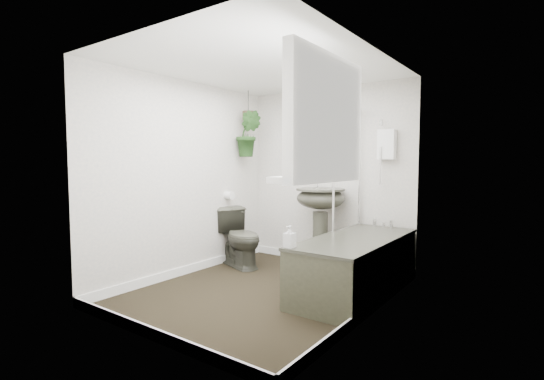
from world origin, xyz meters
The scene contains 22 objects.
floor centered at (0.00, 0.00, -0.01)m, with size 2.30×2.80×0.02m, color black.
ceiling centered at (0.00, 0.00, 2.31)m, with size 2.30×2.80×0.02m, color white.
wall_back centered at (0.00, 1.41, 1.15)m, with size 2.30×0.02×2.30m, color beige.
wall_front centered at (0.00, -1.41, 1.15)m, with size 2.30×0.02×2.30m, color beige.
wall_left centered at (-1.16, 0.00, 1.15)m, with size 0.02×2.80×2.30m, color beige.
wall_right centered at (1.16, 0.00, 1.15)m, with size 0.02×2.80×2.30m, color beige.
skirting centered at (0.00, 0.00, 0.05)m, with size 2.30×2.80×0.10m, color white.
bathtub centered at (0.80, 0.50, 0.29)m, with size 0.72×1.72×0.58m, color #37372D, non-canonical shape.
bath_screen centered at (0.47, 0.99, 1.28)m, with size 0.04×0.72×1.40m, color silver, non-canonical shape.
shower_box centered at (0.80, 1.34, 1.55)m, with size 0.20×0.10×0.35m, color white.
oval_mirror centered at (0.06, 1.37, 1.50)m, with size 0.46×0.03×0.62m, color beige.
wall_sconce centered at (-0.34, 1.36, 1.40)m, with size 0.04×0.04×0.22m, color black.
toilet_roll_holder centered at (-1.10, 0.70, 0.90)m, with size 0.11×0.11×0.11m, color white.
window_recess centered at (1.09, -0.70, 1.65)m, with size 0.08×1.00×0.90m, color white.
window_sill centered at (1.02, -0.70, 1.23)m, with size 0.18×1.00×0.04m, color white.
window_blinds centered at (1.04, -0.70, 1.65)m, with size 0.01×0.86×0.76m, color white.
toilet centered at (-0.85, 0.62, 0.37)m, with size 0.42×0.73×0.75m, color #37372D.
pedestal_sink centered at (0.06, 1.10, 0.51)m, with size 0.60×0.51×1.03m, color #37372D, non-canonical shape.
sill_plant centered at (1.02, -0.42, 1.37)m, with size 0.22×0.19×0.24m, color black.
hanging_plant centered at (-0.97, 0.95, 1.72)m, with size 0.34×0.27×0.61m, color black.
soap_bottle centered at (0.51, -0.29, 0.68)m, with size 0.09×0.09×0.20m, color #322825.
hanging_pot centered at (-0.97, 0.95, 1.97)m, with size 0.16×0.16×0.12m, color #382D1D.
Camera 1 is at (2.42, -3.20, 1.35)m, focal length 26.00 mm.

